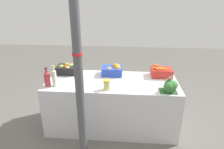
{
  "coord_description": "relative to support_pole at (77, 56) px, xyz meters",
  "views": [
    {
      "loc": [
        0.22,
        -2.63,
        1.92
      ],
      "look_at": [
        0.0,
        0.0,
        0.85
      ],
      "focal_mm": 32.0,
      "sensor_mm": 36.0,
      "label": 1
    }
  ],
  "objects": [
    {
      "name": "apple_crate",
      "position": [
        -0.43,
        0.94,
        -0.5
      ],
      "size": [
        0.31,
        0.24,
        0.16
      ],
      "color": "black",
      "rests_on": "market_table"
    },
    {
      "name": "support_pole",
      "position": [
        0.0,
        0.0,
        0.0
      ],
      "size": [
        0.11,
        0.11,
        2.65
      ],
      "color": "#4C4C51",
      "rests_on": "ground_plane"
    },
    {
      "name": "ground_plane",
      "position": [
        0.3,
        0.7,
        -1.33
      ],
      "size": [
        10.0,
        10.0,
        0.0
      ],
      "primitive_type": "plane",
      "color": "#605E59"
    },
    {
      "name": "sparrow_bird",
      "position": [
        1.06,
        0.45,
        -0.4
      ],
      "size": [
        0.1,
        0.1,
        0.05
      ],
      "rotation": [
        0.0,
        0.0,
        0.79
      ],
      "color": "#4C3D2D",
      "rests_on": "broccoli_pile"
    },
    {
      "name": "juice_bottle_ruby",
      "position": [
        -0.56,
        0.47,
        -0.47
      ],
      "size": [
        0.08,
        0.08,
        0.26
      ],
      "color": "#B2333D",
      "rests_on": "market_table"
    },
    {
      "name": "orange_crate",
      "position": [
        0.3,
        0.94,
        -0.5
      ],
      "size": [
        0.31,
        0.24,
        0.17
      ],
      "color": "#2847B7",
      "rests_on": "market_table"
    },
    {
      "name": "market_table",
      "position": [
        0.3,
        0.7,
        -0.95
      ],
      "size": [
        1.89,
        0.8,
        0.75
      ],
      "primitive_type": "cube",
      "color": "silver",
      "rests_on": "ground_plane"
    },
    {
      "name": "carrot_crate",
      "position": [
        1.04,
        0.94,
        -0.51
      ],
      "size": [
        0.31,
        0.25,
        0.16
      ],
      "color": "red",
      "rests_on": "market_table"
    },
    {
      "name": "broccoli_pile",
      "position": [
        1.07,
        0.43,
        -0.5
      ],
      "size": [
        0.24,
        0.22,
        0.15
      ],
      "color": "#2D602D",
      "rests_on": "market_table"
    },
    {
      "name": "pickle_jar",
      "position": [
        0.26,
        0.42,
        -0.51
      ],
      "size": [
        0.09,
        0.09,
        0.13
      ],
      "color": "#D1CC75",
      "rests_on": "market_table"
    },
    {
      "name": "juice_bottle_cloudy",
      "position": [
        -0.46,
        0.47,
        -0.45
      ],
      "size": [
        0.06,
        0.06,
        0.29
      ],
      "color": "beige",
      "rests_on": "market_table"
    }
  ]
}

